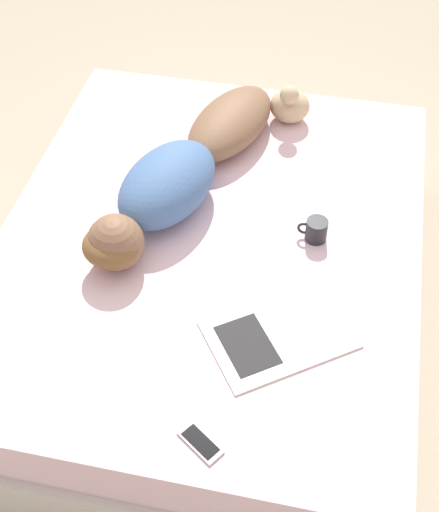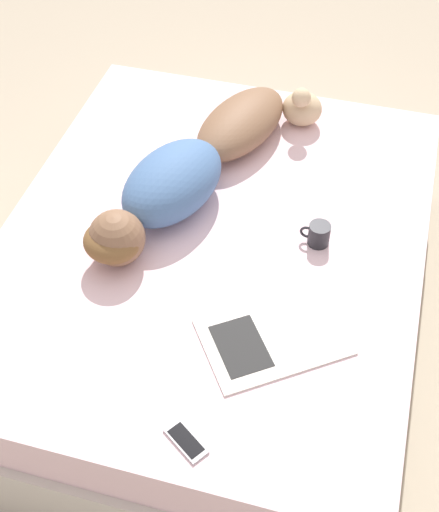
{
  "view_description": "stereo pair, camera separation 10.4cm",
  "coord_description": "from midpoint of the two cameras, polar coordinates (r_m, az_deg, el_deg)",
  "views": [
    {
      "loc": [
        -0.42,
        1.82,
        2.47
      ],
      "look_at": [
        -0.07,
        0.14,
        0.6
      ],
      "focal_mm": 50.0,
      "sensor_mm": 36.0,
      "label": 1
    },
    {
      "loc": [
        -0.52,
        1.79,
        2.47
      ],
      "look_at": [
        -0.07,
        0.14,
        0.6
      ],
      "focal_mm": 50.0,
      "sensor_mm": 36.0,
      "label": 2
    }
  ],
  "objects": [
    {
      "name": "cell_phone",
      "position": [
        2.17,
        -1.28,
        -14.62
      ],
      "size": [
        0.15,
        0.13,
        0.01
      ],
      "rotation": [
        0.0,
        0.0,
        0.97
      ],
      "color": "silver",
      "rests_on": "bed"
    },
    {
      "name": "bed",
      "position": [
        2.88,
        0.51,
        -2.12
      ],
      "size": [
        1.62,
        2.01,
        0.55
      ],
      "color": "beige",
      "rests_on": "ground_plane"
    },
    {
      "name": "open_magazine",
      "position": [
        2.37,
        5.48,
        -6.52
      ],
      "size": [
        0.56,
        0.52,
        0.01
      ],
      "rotation": [
        0.0,
        0.0,
        0.62
      ],
      "color": "silver",
      "rests_on": "bed"
    },
    {
      "name": "coffee_mug",
      "position": [
        2.65,
        9.04,
        1.73
      ],
      "size": [
        0.11,
        0.08,
        0.09
      ],
      "color": "#232328",
      "rests_on": "bed"
    },
    {
      "name": "ground_plane",
      "position": [
        3.09,
        0.48,
        -5.34
      ],
      "size": [
        12.0,
        12.0,
        0.0
      ],
      "primitive_type": "plane",
      "color": "#B7A88E"
    },
    {
      "name": "plush_toy",
      "position": [
        3.16,
        7.57,
        11.69
      ],
      "size": [
        0.17,
        0.18,
        0.21
      ],
      "color": "#D1B289",
      "rests_on": "bed"
    },
    {
      "name": "person",
      "position": [
        2.79,
        -1.46,
        6.87
      ],
      "size": [
        0.61,
        1.23,
        0.23
      ],
      "rotation": [
        0.0,
        0.0,
        -0.32
      ],
      "color": "brown",
      "rests_on": "bed"
    }
  ]
}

